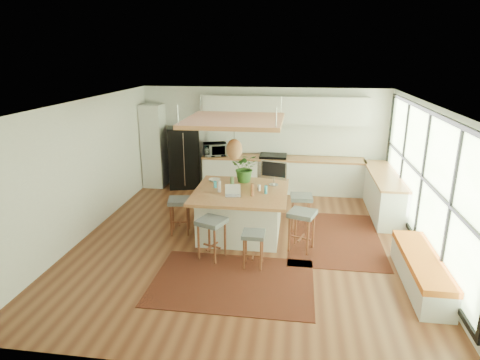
% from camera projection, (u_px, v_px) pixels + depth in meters
% --- Properties ---
extents(floor, '(7.00, 7.00, 0.00)m').
position_uv_depth(floor, '(246.00, 241.00, 8.14)').
color(floor, '#552918').
rests_on(floor, ground).
extents(ceiling, '(7.00, 7.00, 0.00)m').
position_uv_depth(ceiling, '(247.00, 103.00, 7.34)').
color(ceiling, white).
rests_on(ceiling, ground).
extents(wall_back, '(6.50, 0.00, 6.50)m').
position_uv_depth(wall_back, '(263.00, 139.00, 11.05)').
color(wall_back, silver).
rests_on(wall_back, ground).
extents(wall_front, '(6.50, 0.00, 6.50)m').
position_uv_depth(wall_front, '(206.00, 268.00, 4.43)').
color(wall_front, silver).
rests_on(wall_front, ground).
extents(wall_left, '(0.00, 7.00, 7.00)m').
position_uv_depth(wall_left, '(85.00, 169.00, 8.18)').
color(wall_left, silver).
rests_on(wall_left, ground).
extents(wall_right, '(0.00, 7.00, 7.00)m').
position_uv_depth(wall_right, '(428.00, 183.00, 7.30)').
color(wall_right, silver).
rests_on(wall_right, ground).
extents(window_wall, '(0.10, 6.20, 2.60)m').
position_uv_depth(window_wall, '(427.00, 180.00, 7.29)').
color(window_wall, black).
rests_on(window_wall, wall_right).
extents(pantry, '(0.55, 0.60, 2.25)m').
position_uv_depth(pantry, '(154.00, 146.00, 11.21)').
color(pantry, silver).
rests_on(pantry, floor).
extents(back_counter_base, '(4.20, 0.60, 0.88)m').
position_uv_depth(back_counter_base, '(282.00, 175.00, 10.94)').
color(back_counter_base, silver).
rests_on(back_counter_base, floor).
extents(back_counter_top, '(4.24, 0.64, 0.05)m').
position_uv_depth(back_counter_top, '(283.00, 158.00, 10.80)').
color(back_counter_top, '#985A35').
rests_on(back_counter_top, back_counter_base).
extents(backsplash, '(4.20, 0.02, 0.80)m').
position_uv_depth(backsplash, '(284.00, 139.00, 10.95)').
color(backsplash, white).
rests_on(backsplash, wall_back).
extents(upper_cabinets, '(4.20, 0.34, 0.70)m').
position_uv_depth(upper_cabinets, '(284.00, 110.00, 10.56)').
color(upper_cabinets, silver).
rests_on(upper_cabinets, wall_back).
extents(range, '(0.76, 0.62, 1.00)m').
position_uv_depth(range, '(273.00, 173.00, 10.96)').
color(range, '#A5A5AA').
rests_on(range, floor).
extents(right_counter_base, '(0.60, 2.50, 0.88)m').
position_uv_depth(right_counter_base, '(383.00, 194.00, 9.50)').
color(right_counter_base, silver).
rests_on(right_counter_base, floor).
extents(right_counter_top, '(0.64, 2.54, 0.05)m').
position_uv_depth(right_counter_top, '(385.00, 175.00, 9.37)').
color(right_counter_top, '#985A35').
rests_on(right_counter_top, right_counter_base).
extents(window_bench, '(0.52, 2.00, 0.50)m').
position_uv_depth(window_bench, '(421.00, 271.00, 6.53)').
color(window_bench, silver).
rests_on(window_bench, floor).
extents(ceiling_panel, '(1.86, 1.86, 0.80)m').
position_uv_depth(ceiling_panel, '(234.00, 134.00, 7.95)').
color(ceiling_panel, '#985A35').
rests_on(ceiling_panel, ceiling).
extents(rug_near, '(2.60, 1.80, 0.01)m').
position_uv_depth(rug_near, '(233.00, 282.00, 6.68)').
color(rug_near, black).
rests_on(rug_near, floor).
extents(rug_right, '(1.80, 2.60, 0.01)m').
position_uv_depth(rug_right, '(334.00, 238.00, 8.27)').
color(rug_right, black).
rests_on(rug_right, floor).
extents(fridge, '(0.97, 0.85, 1.66)m').
position_uv_depth(fridge, '(184.00, 154.00, 11.16)').
color(fridge, black).
rests_on(fridge, floor).
extents(island, '(1.85, 1.85, 0.93)m').
position_uv_depth(island, '(241.00, 212.00, 8.35)').
color(island, '#985A35').
rests_on(island, floor).
extents(stool_near_left, '(0.58, 0.58, 0.76)m').
position_uv_depth(stool_near_left, '(212.00, 240.00, 7.36)').
color(stool_near_left, '#4B4F53').
rests_on(stool_near_left, floor).
extents(stool_near_right, '(0.38, 0.38, 0.64)m').
position_uv_depth(stool_near_right, '(253.00, 248.00, 7.08)').
color(stool_near_right, '#4B4F53').
rests_on(stool_near_right, floor).
extents(stool_right_front, '(0.58, 0.58, 0.78)m').
position_uv_depth(stool_right_front, '(301.00, 232.00, 7.68)').
color(stool_right_front, '#4B4F53').
rests_on(stool_right_front, floor).
extents(stool_right_back, '(0.47, 0.47, 0.75)m').
position_uv_depth(stool_right_back, '(301.00, 213.00, 8.60)').
color(stool_right_back, '#4B4F53').
rests_on(stool_right_back, floor).
extents(stool_left_side, '(0.51, 0.51, 0.73)m').
position_uv_depth(stool_left_side, '(180.00, 216.00, 8.42)').
color(stool_left_side, '#4B4F53').
rests_on(stool_left_side, floor).
extents(laptop, '(0.36, 0.37, 0.22)m').
position_uv_depth(laptop, '(233.00, 190.00, 7.86)').
color(laptop, '#A5A5AA').
rests_on(laptop, island).
extents(monitor, '(0.59, 0.34, 0.52)m').
position_uv_depth(monitor, '(274.00, 173.00, 8.47)').
color(monitor, '#A5A5AA').
rests_on(monitor, island).
extents(microwave, '(0.69, 0.52, 0.41)m').
position_uv_depth(microwave, '(215.00, 148.00, 10.95)').
color(microwave, '#A5A5AA').
rests_on(microwave, back_counter_top).
extents(island_plant, '(0.62, 0.67, 0.48)m').
position_uv_depth(island_plant, '(245.00, 171.00, 8.71)').
color(island_plant, '#1E4C19').
rests_on(island_plant, island).
extents(island_bowl, '(0.29, 0.29, 0.06)m').
position_uv_depth(island_bowl, '(214.00, 180.00, 8.78)').
color(island_bowl, silver).
rests_on(island_bowl, island).
extents(island_bottle_0, '(0.07, 0.07, 0.19)m').
position_uv_depth(island_bottle_0, '(215.00, 183.00, 8.36)').
color(island_bottle_0, '#2F9BBF').
rests_on(island_bottle_0, island).
extents(island_bottle_1, '(0.07, 0.07, 0.19)m').
position_uv_depth(island_bottle_1, '(220.00, 187.00, 8.10)').
color(island_bottle_1, silver).
rests_on(island_bottle_1, island).
extents(island_bottle_2, '(0.07, 0.07, 0.19)m').
position_uv_depth(island_bottle_2, '(252.00, 191.00, 7.87)').
color(island_bottle_2, brown).
rests_on(island_bottle_2, island).
extents(island_bottle_3, '(0.07, 0.07, 0.19)m').
position_uv_depth(island_bottle_3, '(259.00, 186.00, 8.19)').
color(island_bottle_3, silver).
rests_on(island_bottle_3, island).
extents(island_bottle_4, '(0.07, 0.07, 0.19)m').
position_uv_depth(island_bottle_4, '(233.00, 182.00, 8.45)').
color(island_bottle_4, '#507747').
rests_on(island_bottle_4, island).
extents(island_bottle_5, '(0.07, 0.07, 0.19)m').
position_uv_depth(island_bottle_5, '(266.00, 189.00, 8.03)').
color(island_bottle_5, '#2F9BBF').
rests_on(island_bottle_5, island).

